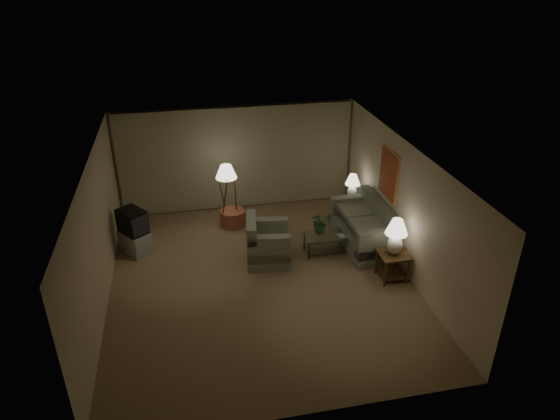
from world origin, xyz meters
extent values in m
plane|color=olive|center=(0.00, 0.00, 0.00)|extent=(7.00, 7.00, 0.00)
cube|color=beige|center=(0.00, 3.50, 1.35)|extent=(6.00, 0.04, 2.70)
cube|color=beige|center=(-3.00, 0.00, 1.35)|extent=(0.04, 7.00, 2.70)
cube|color=beige|center=(3.00, 0.00, 1.35)|extent=(0.04, 7.00, 2.70)
cube|color=white|center=(0.00, 0.00, 2.70)|extent=(6.00, 7.00, 0.04)
cube|color=tan|center=(0.00, 3.42, 1.35)|extent=(5.85, 0.12, 2.65)
cube|color=gold|center=(2.98, 0.80, 1.75)|extent=(0.03, 0.90, 1.10)
cube|color=#A1251D|center=(2.95, 0.80, 1.75)|extent=(0.02, 0.80, 1.00)
cube|color=gray|center=(2.50, 0.83, 0.22)|extent=(1.97, 1.07, 0.45)
cube|color=gray|center=(0.30, 0.66, 0.21)|extent=(1.21, 1.17, 0.43)
cube|color=#3A2310|center=(2.65, -0.52, 0.58)|extent=(0.59, 0.59, 0.04)
cube|color=#3A2310|center=(2.65, -0.52, 0.12)|extent=(0.50, 0.50, 0.02)
cylinder|color=#3A2310|center=(2.41, -0.76, 0.28)|extent=(0.05, 0.05, 0.56)
cylinder|color=#3A2310|center=(2.41, -0.27, 0.28)|extent=(0.05, 0.05, 0.56)
cylinder|color=#3A2310|center=(2.89, -0.76, 0.28)|extent=(0.05, 0.05, 0.56)
cylinder|color=#3A2310|center=(2.89, -0.27, 0.28)|extent=(0.05, 0.05, 0.56)
cube|color=#3A2310|center=(2.65, 2.08, 0.58)|extent=(0.49, 0.41, 0.04)
cube|color=#3A2310|center=(2.65, 2.08, 0.12)|extent=(0.42, 0.35, 0.02)
cylinder|color=#3A2310|center=(2.45, 1.92, 0.28)|extent=(0.05, 0.05, 0.56)
cylinder|color=#3A2310|center=(2.45, 2.24, 0.28)|extent=(0.05, 0.05, 0.56)
cylinder|color=#3A2310|center=(2.85, 1.92, 0.28)|extent=(0.05, 0.05, 0.56)
cylinder|color=#3A2310|center=(2.85, 2.24, 0.28)|extent=(0.05, 0.05, 0.56)
ellipsoid|color=white|center=(2.65, -0.52, 0.80)|extent=(0.31, 0.31, 0.39)
cylinder|color=white|center=(2.65, -0.52, 1.04)|extent=(0.03, 0.03, 0.09)
cone|color=white|center=(2.65, -0.52, 1.22)|extent=(0.45, 0.45, 0.31)
ellipsoid|color=white|center=(2.65, 2.08, 0.76)|extent=(0.26, 0.26, 0.32)
cylinder|color=white|center=(2.65, 2.08, 0.96)|extent=(0.03, 0.03, 0.07)
cone|color=white|center=(2.65, 2.08, 1.11)|extent=(0.37, 0.37, 0.26)
cube|color=silver|center=(1.62, 0.73, 0.41)|extent=(1.04, 0.57, 0.02)
cube|color=silver|center=(1.62, 0.73, 0.10)|extent=(0.97, 0.49, 0.01)
cylinder|color=#43341A|center=(1.17, 0.52, 0.20)|extent=(0.04, 0.04, 0.40)
cylinder|color=#43341A|center=(1.17, 0.94, 0.20)|extent=(0.04, 0.04, 0.40)
cylinder|color=#43341A|center=(2.07, 0.52, 0.20)|extent=(0.04, 0.04, 0.40)
cylinder|color=#43341A|center=(2.07, 0.94, 0.20)|extent=(0.04, 0.04, 0.40)
cube|color=#A4A4A6|center=(-2.55, 1.62, 0.25)|extent=(1.13, 1.12, 0.50)
cube|color=black|center=(-2.55, 1.62, 0.77)|extent=(1.04, 1.04, 0.53)
cylinder|color=#3A2310|center=(-0.37, 2.48, 1.22)|extent=(0.04, 0.04, 0.23)
cone|color=white|center=(-0.37, 2.48, 1.41)|extent=(0.51, 0.51, 0.32)
cylinder|color=brown|center=(-0.28, 2.41, 0.20)|extent=(0.64, 0.64, 0.40)
imported|color=silver|center=(1.47, 0.73, 0.48)|extent=(0.16, 0.16, 0.14)
imported|color=#2F6931|center=(1.47, 0.73, 0.80)|extent=(0.55, 0.52, 0.50)
imported|color=olive|center=(1.87, 0.63, 0.42)|extent=(0.19, 0.23, 0.02)
camera|label=1|loc=(-1.32, -8.41, 5.95)|focal=32.00mm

